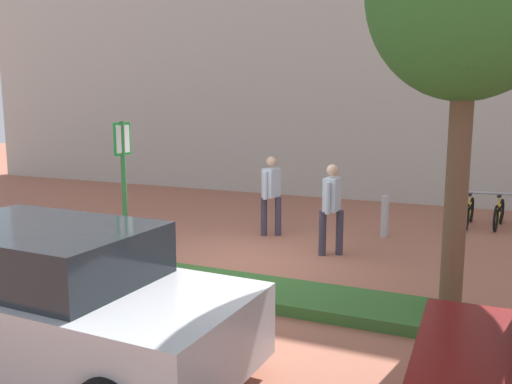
{
  "coord_description": "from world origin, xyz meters",
  "views": [
    {
      "loc": [
        4.05,
        -8.41,
        2.79
      ],
      "look_at": [
        -0.4,
        1.57,
        1.02
      ],
      "focal_mm": 37.61,
      "sensor_mm": 36.0,
      "label": 1
    }
  ],
  "objects_px": {
    "parking_sign_post": "(124,177)",
    "bike_at_sign": "(132,253)",
    "person_shirt_blue": "(332,204)",
    "car_silver_sedan": "(52,298)",
    "person_shirt_white": "(271,191)",
    "bollard_steel": "(385,216)"
  },
  "relations": [
    {
      "from": "bike_at_sign",
      "to": "car_silver_sedan",
      "type": "distance_m",
      "value": 3.27
    },
    {
      "from": "car_silver_sedan",
      "to": "parking_sign_post",
      "type": "bearing_deg",
      "value": 113.11
    },
    {
      "from": "parking_sign_post",
      "to": "person_shirt_white",
      "type": "relative_size",
      "value": 1.48
    },
    {
      "from": "parking_sign_post",
      "to": "bike_at_sign",
      "type": "relative_size",
      "value": 1.51
    },
    {
      "from": "bike_at_sign",
      "to": "person_shirt_blue",
      "type": "bearing_deg",
      "value": 41.59
    },
    {
      "from": "parking_sign_post",
      "to": "bike_at_sign",
      "type": "xyz_separation_m",
      "value": [
        -0.04,
        0.19,
        -1.31
      ]
    },
    {
      "from": "parking_sign_post",
      "to": "person_shirt_white",
      "type": "bearing_deg",
      "value": 73.11
    },
    {
      "from": "bollard_steel",
      "to": "bike_at_sign",
      "type": "bearing_deg",
      "value": -128.66
    },
    {
      "from": "car_silver_sedan",
      "to": "person_shirt_white",
      "type": "bearing_deg",
      "value": 91.03
    },
    {
      "from": "person_shirt_white",
      "to": "person_shirt_blue",
      "type": "bearing_deg",
      "value": -30.59
    },
    {
      "from": "bollard_steel",
      "to": "car_silver_sedan",
      "type": "xyz_separation_m",
      "value": [
        -2.15,
        -7.25,
        0.31
      ]
    },
    {
      "from": "bike_at_sign",
      "to": "person_shirt_blue",
      "type": "height_order",
      "value": "person_shirt_blue"
    },
    {
      "from": "person_shirt_white",
      "to": "person_shirt_blue",
      "type": "xyz_separation_m",
      "value": [
        1.61,
        -0.95,
        0.0
      ]
    },
    {
      "from": "parking_sign_post",
      "to": "car_silver_sedan",
      "type": "distance_m",
      "value": 3.19
    },
    {
      "from": "parking_sign_post",
      "to": "bollard_steel",
      "type": "relative_size",
      "value": 2.83
    },
    {
      "from": "parking_sign_post",
      "to": "car_silver_sedan",
      "type": "xyz_separation_m",
      "value": [
        1.2,
        -2.81,
        -0.9
      ]
    },
    {
      "from": "parking_sign_post",
      "to": "bike_at_sign",
      "type": "distance_m",
      "value": 1.32
    },
    {
      "from": "car_silver_sedan",
      "to": "bike_at_sign",
      "type": "bearing_deg",
      "value": 112.49
    },
    {
      "from": "bollard_steel",
      "to": "person_shirt_blue",
      "type": "xyz_separation_m",
      "value": [
        -0.66,
        -1.81,
        0.53
      ]
    },
    {
      "from": "parking_sign_post",
      "to": "person_shirt_blue",
      "type": "height_order",
      "value": "parking_sign_post"
    },
    {
      "from": "parking_sign_post",
      "to": "car_silver_sedan",
      "type": "bearing_deg",
      "value": -66.89
    },
    {
      "from": "parking_sign_post",
      "to": "person_shirt_blue",
      "type": "bearing_deg",
      "value": 44.15
    }
  ]
}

